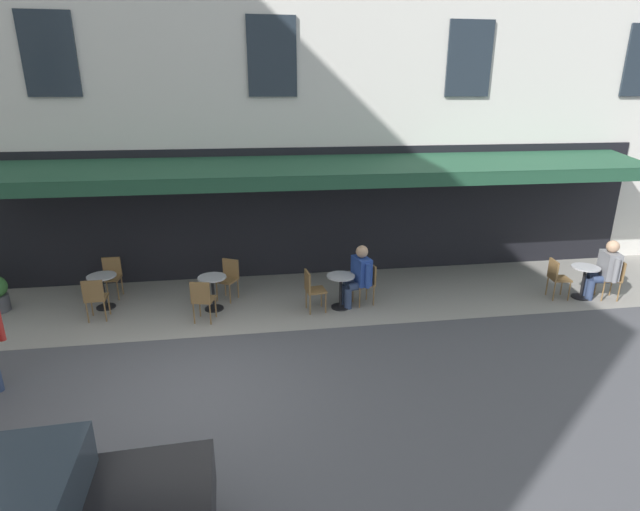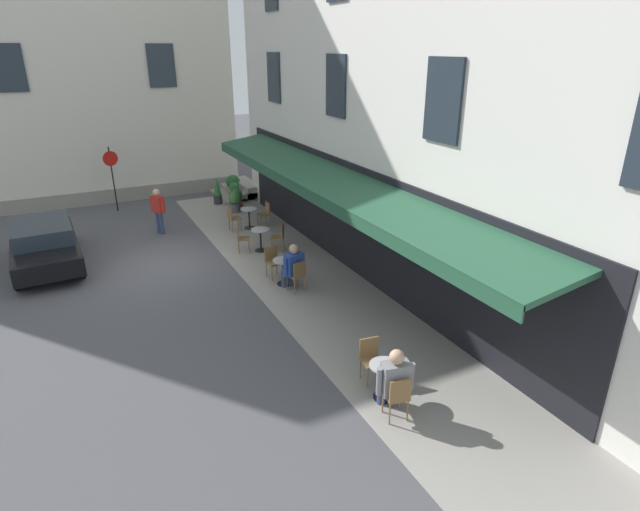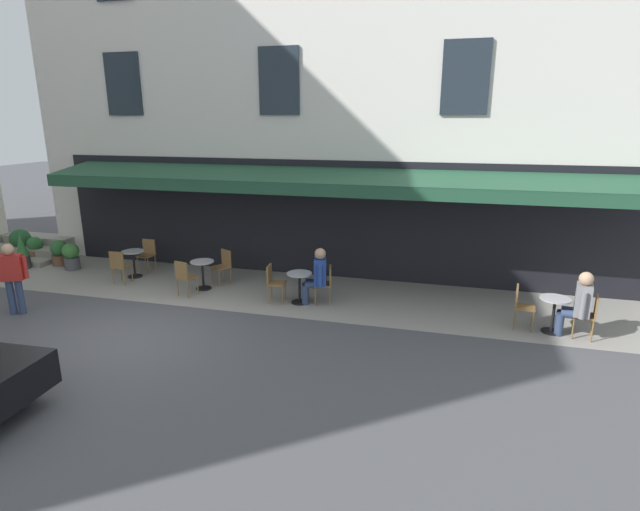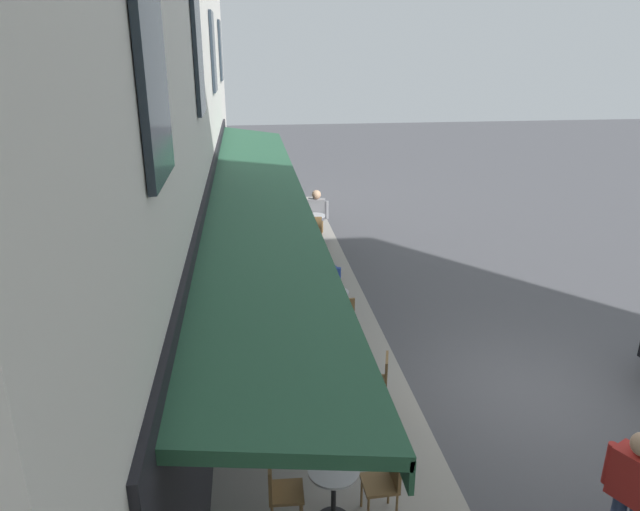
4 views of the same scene
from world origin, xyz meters
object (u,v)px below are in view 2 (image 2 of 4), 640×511
Objects in this scene: cafe_chair_wicker_corner_left at (265,212)px; cafe_table_streetside at (284,268)px; seated_companion_in_blue at (292,265)px; cafe_chair_wicker_under_awning at (273,259)px; potted_plant_entrance_right at (217,191)px; cafe_chair_wicker_kerbside at (398,394)px; cafe_chair_wicker_corner_right at (371,356)px; potted_plant_mid_terrace at (233,183)px; parked_car_black at (44,243)px; cafe_chair_wicker_facing_street at (298,274)px; cafe_chair_wicker_near_door at (241,236)px; cafe_chair_wicker_by_window at (233,216)px; cafe_table_far_end at (261,237)px; seated_patron_in_grey at (394,379)px; potted_plant_entrance_left at (235,202)px; potted_plant_under_sign at (234,191)px; cafe_table_mid_terrace at (249,215)px; potted_plant_by_steps at (237,198)px; cafe_chair_wicker_back_row at (280,236)px; no_parking_sign at (111,167)px; cafe_table_near_entrance at (385,376)px; walking_pedestrian_in_red at (158,208)px.

cafe_chair_wicker_corner_left is 5.20m from cafe_table_streetside.
cafe_chair_wicker_under_awning is at bearing 9.60° from seated_companion_in_blue.
potted_plant_entrance_right is (3.65, 0.77, -0.00)m from cafe_chair_wicker_corner_left.
cafe_chair_wicker_under_awning is (6.76, -0.34, 0.00)m from cafe_chair_wicker_kerbside.
cafe_chair_wicker_kerbside and cafe_chair_wicker_corner_right have the same top height.
potted_plant_mid_terrace is 0.20× the size of parked_car_black.
cafe_chair_wicker_kerbside is at bearing 177.16° from cafe_chair_wicker_under_awning.
cafe_chair_wicker_facing_street is 0.81× the size of potted_plant_entrance_right.
cafe_chair_wicker_by_window is at bearing -10.73° from cafe_chair_wicker_near_door.
cafe_chair_wicker_by_window is 1.00× the size of cafe_chair_wicker_near_door.
cafe_chair_wicker_facing_street reaches higher than cafe_table_far_end.
seated_patron_in_grey is (-8.79, 0.09, 0.18)m from cafe_chair_wicker_near_door.
cafe_chair_wicker_by_window reaches higher than potted_plant_entrance_left.
potted_plant_mid_terrace is (14.68, -1.88, -0.03)m from cafe_chair_wicker_corner_right.
seated_companion_in_blue is 1.84× the size of potted_plant_under_sign.
parked_car_black is at bearing 28.04° from seated_patron_in_grey.
cafe_chair_wicker_by_window is at bearing -1.88° from cafe_chair_wicker_corner_right.
cafe_chair_wicker_near_door is at bearing 164.67° from potted_plant_entrance_left.
potted_plant_entrance_left is 1.46m from potted_plant_entrance_right.
cafe_table_mid_terrace is 2.92m from potted_plant_by_steps.
cafe_table_mid_terrace is 2.66m from cafe_chair_wicker_back_row.
potted_plant_entrance_right is at bearing -3.30° from seated_companion_in_blue.
cafe_chair_wicker_facing_street is at bearing -130.21° from parked_car_black.
potted_plant_mid_terrace is (7.09, -1.35, 0.03)m from cafe_table_far_end.
potted_plant_entrance_right is at bearing -2.80° from cafe_table_far_end.
no_parking_sign reaches higher than parked_car_black.
cafe_table_near_entrance is 8.39m from cafe_chair_wicker_near_door.
cafe_table_near_entrance is 0.55× the size of seated_patron_in_grey.
cafe_table_near_entrance is 13.52m from potted_plant_by_steps.
parked_car_black is at bearing 93.78° from cafe_chair_wicker_corner_left.
cafe_table_near_entrance is at bearing 175.01° from cafe_chair_wicker_facing_street.
parked_car_black reaches higher than cafe_chair_wicker_by_window.
potted_plant_under_sign is (-0.44, -4.82, -1.43)m from no_parking_sign.
cafe_table_far_end is 6.46m from potted_plant_under_sign.
no_parking_sign is (15.01, 3.05, 1.30)m from cafe_table_near_entrance.
potted_plant_by_steps is at bearing -140.93° from potted_plant_entrance_right.
cafe_table_mid_terrace is at bearing -88.17° from cafe_chair_wicker_by_window.
cafe_chair_wicker_corner_right is at bearing -169.11° from walking_pedestrian_in_red.
cafe_table_streetside is 0.47m from seated_companion_in_blue.
cafe_chair_wicker_kerbside is 0.35× the size of no_parking_sign.
potted_plant_entrance_left is at bearing -6.11° from seated_companion_in_blue.
potted_plant_under_sign is (1.82, -0.57, -0.05)m from potted_plant_entrance_left.
cafe_table_mid_terrace is at bearing -6.16° from cafe_chair_wicker_facing_street.
potted_plant_mid_terrace is (3.84, -3.96, -0.43)m from walking_pedestrian_in_red.
cafe_chair_wicker_under_awning is at bearing -123.66° from parked_car_black.
cafe_table_near_entrance is 0.82× the size of cafe_chair_wicker_corner_left.
cafe_table_near_entrance is 12.81m from potted_plant_entrance_left.
cafe_chair_wicker_back_row is 7.14m from parked_car_black.
cafe_chair_wicker_kerbside is 1.21× the size of cafe_table_mid_terrace.
cafe_chair_wicker_corner_right is at bearing 173.67° from potted_plant_by_steps.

